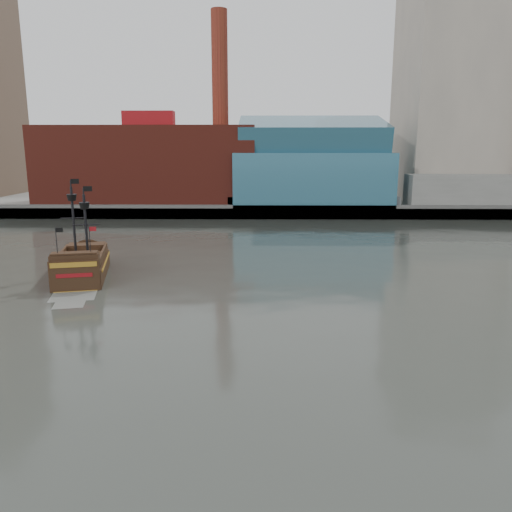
{
  "coord_description": "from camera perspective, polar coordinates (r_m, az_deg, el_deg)",
  "views": [
    {
      "loc": [
        0.44,
        -29.35,
        12.79
      ],
      "look_at": [
        -0.08,
        11.34,
        4.0
      ],
      "focal_mm": 35.0,
      "sensor_mm": 36.0,
      "label": 1
    }
  ],
  "objects": [
    {
      "name": "skyline",
      "position": [
        114.62,
        3.27,
        18.06
      ],
      "size": [
        149.0,
        45.0,
        62.0
      ],
      "color": "brown",
      "rests_on": "promenade_far"
    },
    {
      "name": "promenade_far",
      "position": [
        121.92,
        0.52,
        6.63
      ],
      "size": [
        220.0,
        60.0,
        2.0
      ],
      "primitive_type": "cube",
      "color": "slate",
      "rests_on": "ground"
    },
    {
      "name": "ground",
      "position": [
        32.02,
        -0.12,
        -11.36
      ],
      "size": [
        400.0,
        400.0,
        0.0
      ],
      "primitive_type": "plane",
      "color": "#2C2F2A",
      "rests_on": "ground"
    },
    {
      "name": "seawall",
      "position": [
        92.57,
        0.45,
        5.05
      ],
      "size": [
        220.0,
        1.0,
        2.6
      ],
      "primitive_type": "cube",
      "color": "#4C4C49",
      "rests_on": "ground"
    },
    {
      "name": "pirate_ship",
      "position": [
        53.42,
        -19.24,
        -1.31
      ],
      "size": [
        7.16,
        14.65,
        10.53
      ],
      "rotation": [
        0.0,
        0.0,
        0.22
      ],
      "color": "black",
      "rests_on": "ground"
    }
  ]
}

